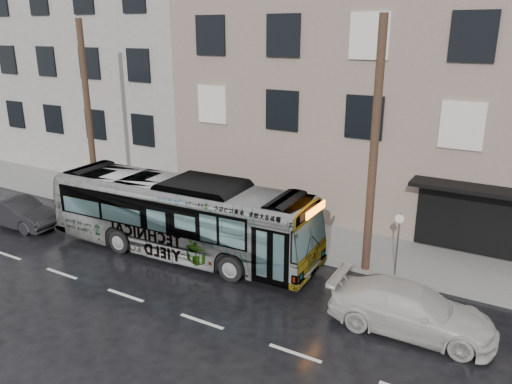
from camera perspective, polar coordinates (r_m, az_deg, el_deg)
ground at (r=19.51m, az=-9.54°, el=-8.44°), size 120.00×120.00×0.00m
sidewalk at (r=23.11m, az=-1.85°, el=-3.70°), size 90.00×3.60×0.15m
building_taupe at (r=26.97m, az=16.42°, el=10.63°), size 20.00×12.00×11.00m
building_grey at (r=40.27m, az=-17.56°, el=16.28°), size 26.00×15.00×16.00m
utility_pole_front at (r=17.76m, az=13.33°, el=4.65°), size 0.30×0.30×9.00m
utility_pole_rear at (r=25.47m, az=-18.59°, el=8.11°), size 0.30×0.30×9.00m
sign_post at (r=18.51m, az=15.86°, el=-5.80°), size 0.06×0.06×2.40m
bus at (r=20.04m, az=-8.61°, el=-2.72°), size 11.49×3.14×3.17m
white_sedan at (r=15.88m, az=17.30°, el=-12.70°), size 4.92×2.14×1.41m
dark_sedan at (r=25.33m, az=-25.57°, el=-2.08°), size 4.20×1.62×1.36m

